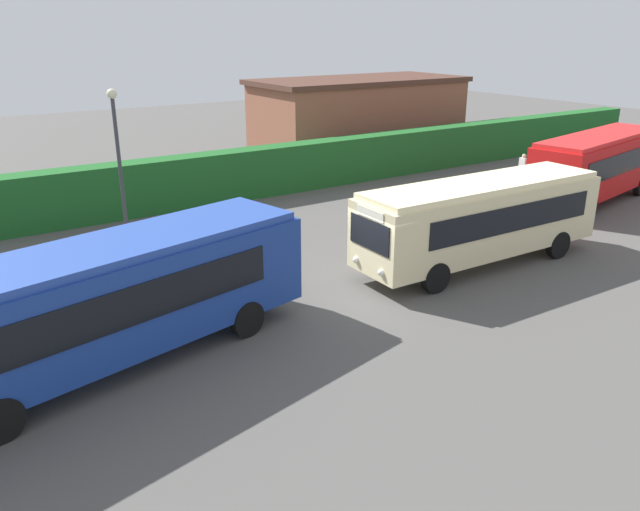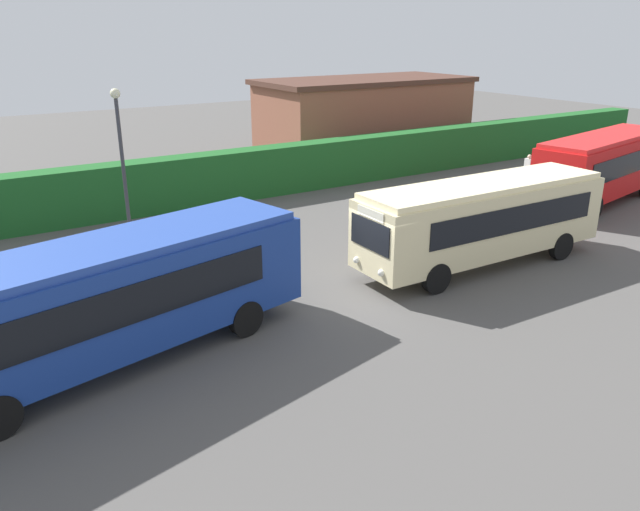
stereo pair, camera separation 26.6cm
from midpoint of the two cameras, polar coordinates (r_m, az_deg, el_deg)
ground_plane at (r=19.87m, az=5.35°, el=-3.21°), size 102.44×102.44×0.00m
bus_blue at (r=15.78m, az=-18.26°, el=-3.50°), size 10.62×4.72×3.09m
bus_cream at (r=22.08m, az=14.93°, el=3.35°), size 9.60×2.60×2.97m
bus_red at (r=32.22m, az=24.62°, el=7.57°), size 9.40×4.03×3.18m
person_center at (r=22.68m, az=6.70°, el=2.10°), size 0.49×0.47×1.67m
person_right at (r=34.41m, az=18.66°, el=7.42°), size 0.27×0.40×1.68m
hedge_row at (r=29.89m, az=-9.49°, el=6.96°), size 63.22×1.26×2.35m
depot_building at (r=41.34m, az=4.25°, el=12.54°), size 13.72×6.28×4.81m
lamppost at (r=24.31m, az=-17.37°, el=9.18°), size 0.36×0.36×5.80m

